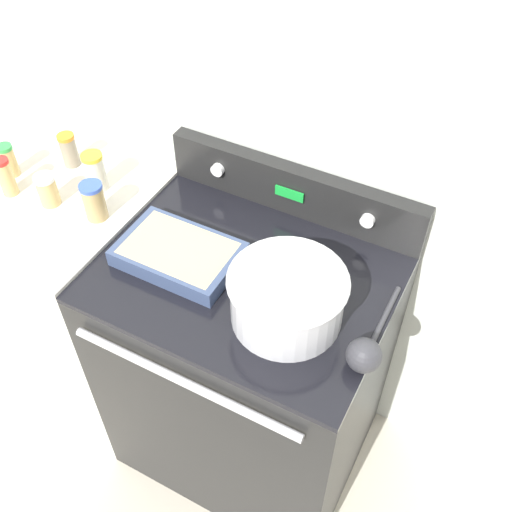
{
  "coord_description": "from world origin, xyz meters",
  "views": [
    {
      "loc": [
        0.54,
        -0.64,
        2.17
      ],
      "look_at": [
        0.02,
        0.33,
        1.01
      ],
      "focal_mm": 42.0,
      "sensor_mm": 36.0,
      "label": 1
    }
  ],
  "objects_px": {
    "mixing_bowl": "(287,296)",
    "ladle": "(365,353)",
    "spice_jar_orange_cap": "(69,150)",
    "spice_jar_green_cap": "(8,160)",
    "spice_jar_red_cap": "(6,177)",
    "casserole_dish": "(179,253)",
    "spice_jar_blue_cap": "(94,201)",
    "spice_jar_yellow_cap": "(95,172)",
    "spice_jar_white_cap": "(48,190)"
  },
  "relations": [
    {
      "from": "spice_jar_yellow_cap",
      "to": "spice_jar_green_cap",
      "type": "bearing_deg",
      "value": -165.52
    },
    {
      "from": "ladle",
      "to": "spice_jar_yellow_cap",
      "type": "xyz_separation_m",
      "value": [
        -0.96,
        0.21,
        0.04
      ]
    },
    {
      "from": "mixing_bowl",
      "to": "ladle",
      "type": "height_order",
      "value": "mixing_bowl"
    },
    {
      "from": "spice_jar_white_cap",
      "to": "ladle",
      "type": "bearing_deg",
      "value": -4.81
    },
    {
      "from": "casserole_dish",
      "to": "spice_jar_green_cap",
      "type": "height_order",
      "value": "spice_jar_green_cap"
    },
    {
      "from": "mixing_bowl",
      "to": "spice_jar_blue_cap",
      "type": "distance_m",
      "value": 0.66
    },
    {
      "from": "spice_jar_orange_cap",
      "to": "spice_jar_green_cap",
      "type": "height_order",
      "value": "spice_jar_orange_cap"
    },
    {
      "from": "spice_jar_red_cap",
      "to": "spice_jar_green_cap",
      "type": "relative_size",
      "value": 1.16
    },
    {
      "from": "mixing_bowl",
      "to": "casserole_dish",
      "type": "height_order",
      "value": "mixing_bowl"
    },
    {
      "from": "spice_jar_red_cap",
      "to": "spice_jar_green_cap",
      "type": "bearing_deg",
      "value": 130.55
    },
    {
      "from": "spice_jar_yellow_cap",
      "to": "ladle",
      "type": "bearing_deg",
      "value": -12.45
    },
    {
      "from": "ladle",
      "to": "spice_jar_orange_cap",
      "type": "bearing_deg",
      "value": 166.45
    },
    {
      "from": "ladle",
      "to": "spice_jar_white_cap",
      "type": "distance_m",
      "value": 1.05
    },
    {
      "from": "mixing_bowl",
      "to": "casserole_dish",
      "type": "xyz_separation_m",
      "value": [
        -0.35,
        0.04,
        -0.05
      ]
    },
    {
      "from": "spice_jar_blue_cap",
      "to": "spice_jar_white_cap",
      "type": "height_order",
      "value": "spice_jar_blue_cap"
    },
    {
      "from": "spice_jar_blue_cap",
      "to": "spice_jar_orange_cap",
      "type": "xyz_separation_m",
      "value": [
        -0.23,
        0.16,
        -0.0
      ]
    },
    {
      "from": "spice_jar_white_cap",
      "to": "spice_jar_orange_cap",
      "type": "relative_size",
      "value": 0.9
    },
    {
      "from": "ladle",
      "to": "spice_jar_green_cap",
      "type": "relative_size",
      "value": 2.86
    },
    {
      "from": "spice_jar_blue_cap",
      "to": "ladle",
      "type": "bearing_deg",
      "value": -6.8
    },
    {
      "from": "ladle",
      "to": "spice_jar_red_cap",
      "type": "bearing_deg",
      "value": 176.81
    },
    {
      "from": "spice_jar_orange_cap",
      "to": "ladle",
      "type": "bearing_deg",
      "value": -13.55
    },
    {
      "from": "mixing_bowl",
      "to": "spice_jar_red_cap",
      "type": "distance_m",
      "value": 0.96
    },
    {
      "from": "spice_jar_white_cap",
      "to": "spice_jar_green_cap",
      "type": "relative_size",
      "value": 0.93
    },
    {
      "from": "ladle",
      "to": "spice_jar_red_cap",
      "type": "distance_m",
      "value": 1.19
    },
    {
      "from": "casserole_dish",
      "to": "ladle",
      "type": "height_order",
      "value": "ladle"
    },
    {
      "from": "ladle",
      "to": "spice_jar_red_cap",
      "type": "xyz_separation_m",
      "value": [
        -1.18,
        0.07,
        0.04
      ]
    },
    {
      "from": "spice_jar_blue_cap",
      "to": "spice_jar_white_cap",
      "type": "relative_size",
      "value": 1.19
    },
    {
      "from": "casserole_dish",
      "to": "spice_jar_orange_cap",
      "type": "xyz_separation_m",
      "value": [
        -0.54,
        0.19,
        0.04
      ]
    },
    {
      "from": "mixing_bowl",
      "to": "spice_jar_orange_cap",
      "type": "relative_size",
      "value": 2.66
    },
    {
      "from": "ladle",
      "to": "spice_jar_orange_cap",
      "type": "relative_size",
      "value": 2.76
    },
    {
      "from": "casserole_dish",
      "to": "spice_jar_yellow_cap",
      "type": "relative_size",
      "value": 2.61
    },
    {
      "from": "spice_jar_yellow_cap",
      "to": "spice_jar_white_cap",
      "type": "xyz_separation_m",
      "value": [
        -0.08,
        -0.12,
        -0.01
      ]
    },
    {
      "from": "ladle",
      "to": "spice_jar_white_cap",
      "type": "height_order",
      "value": "spice_jar_white_cap"
    },
    {
      "from": "mixing_bowl",
      "to": "spice_jar_yellow_cap",
      "type": "height_order",
      "value": "mixing_bowl"
    },
    {
      "from": "spice_jar_yellow_cap",
      "to": "spice_jar_orange_cap",
      "type": "xyz_separation_m",
      "value": [
        -0.15,
        0.06,
        -0.01
      ]
    },
    {
      "from": "spice_jar_white_cap",
      "to": "casserole_dish",
      "type": "bearing_deg",
      "value": -1.29
    },
    {
      "from": "casserole_dish",
      "to": "spice_jar_white_cap",
      "type": "bearing_deg",
      "value": 178.71
    },
    {
      "from": "casserole_dish",
      "to": "ladle",
      "type": "distance_m",
      "value": 0.58
    },
    {
      "from": "spice_jar_green_cap",
      "to": "spice_jar_orange_cap",
      "type": "bearing_deg",
      "value": 43.95
    },
    {
      "from": "casserole_dish",
      "to": "spice_jar_blue_cap",
      "type": "relative_size",
      "value": 2.73
    },
    {
      "from": "spice_jar_orange_cap",
      "to": "spice_jar_white_cap",
      "type": "bearing_deg",
      "value": -69.12
    },
    {
      "from": "casserole_dish",
      "to": "spice_jar_red_cap",
      "type": "xyz_separation_m",
      "value": [
        -0.61,
        -0.01,
        0.05
      ]
    },
    {
      "from": "spice_jar_yellow_cap",
      "to": "spice_jar_orange_cap",
      "type": "height_order",
      "value": "spice_jar_yellow_cap"
    },
    {
      "from": "casserole_dish",
      "to": "mixing_bowl",
      "type": "bearing_deg",
      "value": -6.3
    },
    {
      "from": "mixing_bowl",
      "to": "spice_jar_red_cap",
      "type": "height_order",
      "value": "mixing_bowl"
    },
    {
      "from": "spice_jar_blue_cap",
      "to": "spice_jar_red_cap",
      "type": "distance_m",
      "value": 0.31
    },
    {
      "from": "spice_jar_white_cap",
      "to": "spice_jar_orange_cap",
      "type": "height_order",
      "value": "spice_jar_orange_cap"
    },
    {
      "from": "mixing_bowl",
      "to": "spice_jar_yellow_cap",
      "type": "relative_size",
      "value": 2.38
    },
    {
      "from": "mixing_bowl",
      "to": "spice_jar_white_cap",
      "type": "bearing_deg",
      "value": 176.56
    },
    {
      "from": "casserole_dish",
      "to": "ladle",
      "type": "relative_size",
      "value": 1.06
    }
  ]
}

